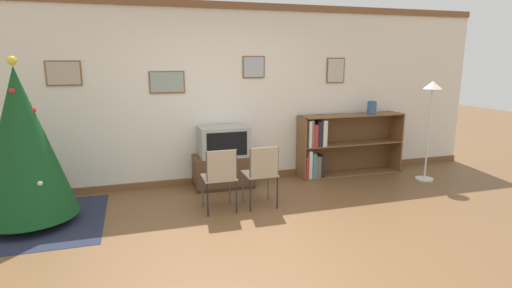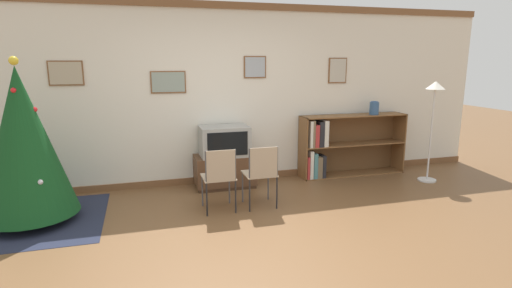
# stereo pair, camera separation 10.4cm
# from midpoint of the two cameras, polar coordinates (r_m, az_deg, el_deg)

# --- Properties ---
(ground_plane) EXTENTS (24.00, 24.00, 0.00)m
(ground_plane) POSITION_cam_midpoint_polar(r_m,az_deg,el_deg) (4.37, -0.56, -13.58)
(ground_plane) COLOR brown
(wall_back) EXTENTS (9.18, 0.11, 2.70)m
(wall_back) POSITION_cam_midpoint_polar(r_m,az_deg,el_deg) (6.10, -6.59, 6.94)
(wall_back) COLOR silver
(wall_back) RESTS_ON ground_plane
(area_rug) EXTENTS (1.60, 1.63, 0.01)m
(area_rug) POSITION_cam_midpoint_polar(r_m,az_deg,el_deg) (5.46, -29.80, -9.80)
(area_rug) COLOR #23283D
(area_rug) RESTS_ON ground_plane
(christmas_tree) EXTENTS (1.06, 1.06, 1.91)m
(christmas_tree) POSITION_cam_midpoint_polar(r_m,az_deg,el_deg) (5.21, -30.89, 0.05)
(christmas_tree) COLOR maroon
(christmas_tree) RESTS_ON area_rug
(tv_console) EXTENTS (0.89, 0.48, 0.48)m
(tv_console) POSITION_cam_midpoint_polar(r_m,az_deg,el_deg) (6.01, -5.08, -3.87)
(tv_console) COLOR #412A1A
(tv_console) RESTS_ON ground_plane
(television) EXTENTS (0.71, 0.47, 0.44)m
(television) POSITION_cam_midpoint_polar(r_m,az_deg,el_deg) (5.90, -5.16, 0.42)
(television) COLOR #9E9E99
(television) RESTS_ON tv_console
(folding_chair_left) EXTENTS (0.40, 0.40, 0.82)m
(folding_chair_left) POSITION_cam_midpoint_polar(r_m,az_deg,el_deg) (4.96, -5.74, -4.58)
(folding_chair_left) COLOR tan
(folding_chair_left) RESTS_ON ground_plane
(folding_chair_right) EXTENTS (0.40, 0.40, 0.82)m
(folding_chair_right) POSITION_cam_midpoint_polar(r_m,az_deg,el_deg) (5.09, 0.24, -4.08)
(folding_chair_right) COLOR tan
(folding_chair_right) RESTS_ON ground_plane
(bookshelf) EXTENTS (1.79, 0.36, 1.00)m
(bookshelf) POSITION_cam_midpoint_polar(r_m,az_deg,el_deg) (6.65, 10.57, -0.30)
(bookshelf) COLOR brown
(bookshelf) RESTS_ON ground_plane
(vase) EXTENTS (0.15, 0.15, 0.22)m
(vase) POSITION_cam_midpoint_polar(r_m,az_deg,el_deg) (6.83, 15.81, 5.05)
(vase) COLOR #335684
(vase) RESTS_ON bookshelf
(standing_lamp) EXTENTS (0.28, 0.28, 1.56)m
(standing_lamp) POSITION_cam_midpoint_polar(r_m,az_deg,el_deg) (6.69, 23.32, 5.16)
(standing_lamp) COLOR silver
(standing_lamp) RESTS_ON ground_plane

